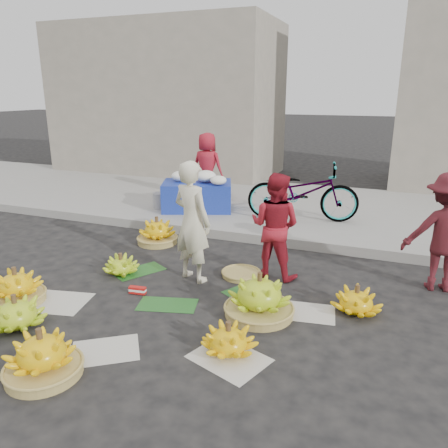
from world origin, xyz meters
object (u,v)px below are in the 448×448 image
(flower_table, at_px, (198,194))
(vendor_cream, at_px, (192,222))
(banana_bunch_0, at_px, (16,287))
(banana_bunch_4, at_px, (259,297))
(bicycle, at_px, (303,192))

(flower_table, bearing_deg, vendor_cream, -87.45)
(banana_bunch_0, distance_m, vendor_cream, 2.12)
(vendor_cream, bearing_deg, banana_bunch_0, 58.77)
(banana_bunch_0, bearing_deg, banana_bunch_4, 14.88)
(flower_table, bearing_deg, banana_bunch_4, -76.89)
(vendor_cream, xyz_separation_m, bicycle, (0.81, 2.72, -0.13))
(vendor_cream, distance_m, bicycle, 2.84)
(banana_bunch_4, bearing_deg, bicycle, 94.19)
(banana_bunch_4, bearing_deg, banana_bunch_0, -165.12)
(flower_table, relative_size, bicycle, 0.77)
(vendor_cream, height_order, flower_table, vendor_cream)
(banana_bunch_4, bearing_deg, flower_table, 124.07)
(banana_bunch_0, relative_size, vendor_cream, 0.39)
(vendor_cream, relative_size, bicycle, 0.79)
(banana_bunch_0, bearing_deg, vendor_cream, 39.37)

